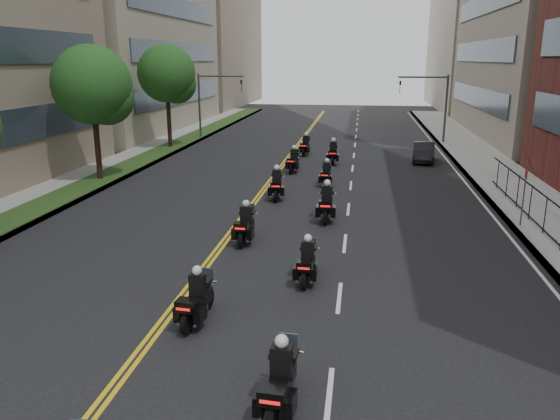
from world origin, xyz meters
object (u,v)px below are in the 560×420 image
Objects in this scene: motorcycle_5 at (327,205)px; motorcycle_8 at (294,161)px; parked_sedan at (424,152)px; motorcycle_2 at (196,301)px; motorcycle_7 at (326,175)px; motorcycle_9 at (333,154)px; motorcycle_1 at (280,383)px; motorcycle_6 at (277,186)px; motorcycle_3 at (307,263)px; motorcycle_10 at (305,146)px; motorcycle_4 at (245,226)px.

motorcycle_5 is 1.07× the size of motorcycle_8.
motorcycle_8 is 9.77m from parked_sedan.
motorcycle_2 is 10.57m from motorcycle_5.
motorcycle_2 reaches higher than motorcycle_7.
motorcycle_9 reaches higher than parked_sedan.
motorcycle_5 is 16.26m from parked_sedan.
motorcycle_1 is 13.67m from motorcycle_5.
motorcycle_2 is 13.65m from motorcycle_6.
motorcycle_8 is at bearing 99.80° from motorcycle_3.
motorcycle_10 is (-2.46, 23.52, 0.04)m from motorcycle_3.
motorcycle_4 is at bearing -100.76° from motorcycle_7.
motorcycle_1 is 1.04× the size of motorcycle_2.
motorcycle_8 is at bearing -143.07° from parked_sedan.
motorcycle_2 is 0.88× the size of motorcycle_5.
motorcycle_5 reaches higher than motorcycle_7.
motorcycle_9 is at bearing 89.48° from motorcycle_2.
motorcycle_6 is at bearing -103.77° from motorcycle_9.
motorcycle_2 is 0.90× the size of motorcycle_9.
motorcycle_5 is at bearing -57.29° from motorcycle_6.
motorcycle_9 is at bearing 82.41° from motorcycle_4.
motorcycle_9 is at bearing 91.55° from motorcycle_5.
parked_sedan is (5.88, 22.17, 0.05)m from motorcycle_3.
motorcycle_7 is at bearing 87.30° from motorcycle_2.
motorcycle_1 is 27.01m from motorcycle_9.
motorcycle_3 is 1.01× the size of motorcycle_7.
motorcycle_9 is at bearing 71.07° from motorcycle_6.
parked_sedan is (5.75, 28.89, 0.01)m from motorcycle_1.
motorcycle_10 is (0.28, 20.01, 0.00)m from motorcycle_4.
motorcycle_10 is at bearing 98.62° from motorcycle_1.
motorcycle_1 reaches higher than motorcycle_3.
motorcycle_6 is at bearing -122.07° from motorcycle_7.
motorcycle_4 is at bearing -97.03° from motorcycle_6.
motorcycle_7 is at bearing 94.88° from motorcycle_1.
motorcycle_5 is (0.03, 13.67, 0.06)m from motorcycle_1.
motorcycle_9 reaches higher than motorcycle_2.
motorcycle_10 is (-2.19, 3.24, -0.04)m from motorcycle_9.
motorcycle_8 is 1.01× the size of motorcycle_10.
motorcycle_5 reaches higher than motorcycle_1.
motorcycle_3 reaches higher than motorcycle_7.
motorcycle_1 is at bearing -89.73° from motorcycle_9.
motorcycle_6 is at bearing -85.57° from motorcycle_8.
motorcycle_9 is (2.29, 3.04, 0.03)m from motorcycle_8.
motorcycle_9 is (2.47, 16.77, 0.04)m from motorcycle_4.
motorcycle_10 reaches higher than motorcycle_1.
motorcycle_2 is 23.64m from motorcycle_9.
motorcycle_3 is at bearing 94.83° from motorcycle_1.
parked_sedan is (6.16, 1.89, -0.04)m from motorcycle_9.
motorcycle_1 is 6.73m from motorcycle_3.
motorcycle_7 is at bearing -119.44° from parked_sedan.
motorcycle_3 is 0.89× the size of motorcycle_6.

